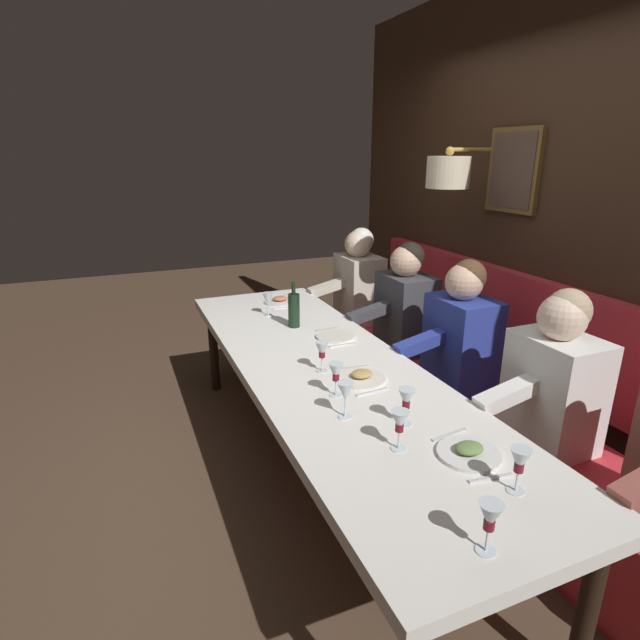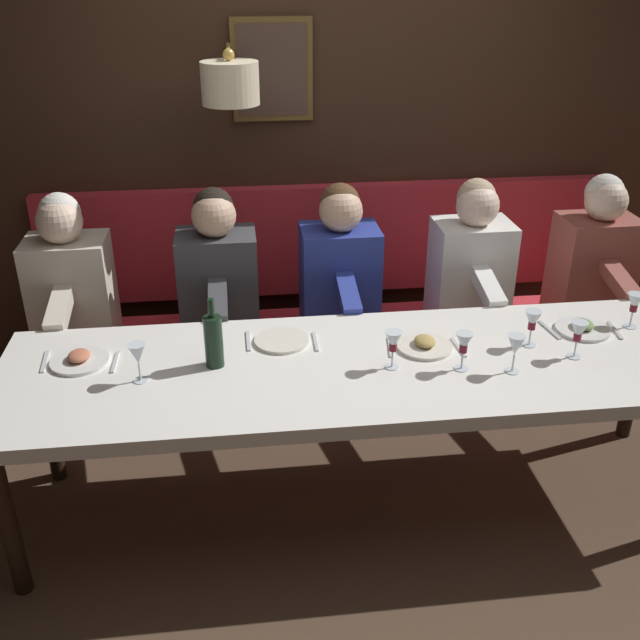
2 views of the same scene
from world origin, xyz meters
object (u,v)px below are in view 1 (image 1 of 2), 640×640
(dining_table, at_px, (326,374))
(diner_far, at_px, (405,302))
(diner_near, at_px, (555,376))
(wine_glass_2, at_px, (406,400))
(wine_glass_3, at_px, (520,462))
(wine_glass_1, at_px, (345,393))
(wine_glass_7, at_px, (400,423))
(diner_middle, at_px, (461,330))
(wine_glass_5, at_px, (322,351))
(wine_glass_6, at_px, (268,299))
(wine_glass_4, at_px, (490,518))
(wine_glass_0, at_px, (336,373))
(wine_bottle, at_px, (294,310))
(diner_farthest, at_px, (358,279))

(dining_table, bearing_deg, diner_far, 35.53)
(diner_near, height_order, wine_glass_2, diner_near)
(wine_glass_2, xyz_separation_m, wine_glass_3, (0.11, -0.52, -0.00))
(wine_glass_1, xyz_separation_m, wine_glass_7, (0.08, -0.30, -0.00))
(diner_middle, distance_m, wine_glass_2, 1.09)
(wine_glass_5, bearing_deg, wine_glass_2, -79.73)
(wine_glass_2, bearing_deg, diner_middle, 40.60)
(wine_glass_6, bearing_deg, wine_glass_4, -91.55)
(dining_table, distance_m, diner_near, 1.14)
(wine_glass_5, bearing_deg, dining_table, 54.02)
(diner_middle, bearing_deg, wine_glass_0, -160.07)
(diner_near, relative_size, wine_glass_6, 4.82)
(diner_middle, relative_size, wine_glass_6, 4.82)
(wine_glass_1, relative_size, wine_bottle, 0.55)
(dining_table, relative_size, wine_glass_4, 18.70)
(wine_glass_5, relative_size, wine_bottle, 0.55)
(diner_far, xyz_separation_m, wine_glass_4, (-0.99, -2.03, 0.04))
(diner_middle, distance_m, wine_glass_6, 1.31)
(diner_near, height_order, wine_glass_0, diner_near)
(wine_glass_2, distance_m, wine_glass_7, 0.19)
(dining_table, bearing_deg, wine_glass_0, -106.25)
(dining_table, height_order, diner_farthest, diner_farthest)
(dining_table, height_order, wine_glass_2, wine_glass_2)
(dining_table, height_order, diner_far, diner_far)
(wine_glass_1, relative_size, wine_glass_3, 1.00)
(diner_farthest, xyz_separation_m, wine_glass_6, (-0.92, -0.43, 0.04))
(diner_farthest, distance_m, wine_glass_3, 2.69)
(diner_farthest, relative_size, wine_glass_6, 4.82)
(wine_glass_2, height_order, wine_glass_7, same)
(dining_table, bearing_deg, wine_glass_5, -125.98)
(diner_middle, xyz_separation_m, wine_glass_4, (-0.99, -1.40, 0.04))
(diner_far, height_order, wine_glass_0, diner_far)
(diner_farthest, xyz_separation_m, wine_glass_5, (-0.94, -1.44, 0.04))
(wine_glass_5, bearing_deg, diner_near, -33.70)
(wine_glass_0, height_order, wine_glass_5, same)
(diner_middle, bearing_deg, wine_glass_2, -139.40)
(wine_glass_4, xyz_separation_m, wine_glass_5, (0.05, 1.32, 0.00))
(wine_bottle, bearing_deg, wine_glass_5, -98.29)
(diner_farthest, height_order, wine_glass_6, diner_farthest)
(wine_glass_0, bearing_deg, wine_glass_3, -72.62)
(wine_glass_1, height_order, wine_bottle, wine_bottle)
(wine_glass_3, height_order, wine_glass_6, same)
(wine_glass_1, xyz_separation_m, wine_glass_2, (0.21, -0.15, -0.00))
(wine_glass_4, bearing_deg, diner_farthest, 70.36)
(diner_near, xyz_separation_m, wine_glass_4, (-0.99, -0.70, 0.04))
(diner_middle, xyz_separation_m, wine_glass_2, (-0.83, -0.71, 0.04))
(wine_glass_3, bearing_deg, wine_glass_6, 95.55)
(wine_glass_0, distance_m, wine_glass_6, 1.29)
(diner_near, distance_m, wine_glass_3, 0.88)
(wine_glass_7, bearing_deg, wine_glass_6, 89.25)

